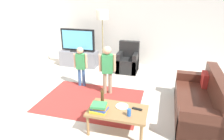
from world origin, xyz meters
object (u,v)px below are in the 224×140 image
book_stack (99,108)px  bottle (102,97)px  soda_can (129,113)px  coffee_table (117,112)px  child_near_tv (81,63)px  tv_remote (137,109)px  child_center (107,66)px  floor_lamp (102,18)px  tv_stand (79,59)px  plate (122,106)px  tv (78,40)px  couch (202,104)px  armchair (128,62)px

book_stack → bottle: (-0.02, 0.23, 0.07)m
soda_can → coffee_table: bearing=151.4°
child_near_tv → tv_remote: size_ratio=6.04×
tv_remote → child_center: bearing=135.3°
floor_lamp → tv_stand: bearing=-168.8°
bottle → plate: (0.35, 0.02, -0.13)m
tv → couch: (3.47, -2.04, -0.56)m
tv_remote → coffee_table: bearing=-153.7°
armchair → floor_lamp: 1.52m
book_stack → bottle: bottle is taller
floor_lamp → child_center: 2.05m
floor_lamp → child_near_tv: bearing=-93.4°
child_center → armchair: bearing=83.2°
bottle → soda_can: size_ratio=2.76×
armchair → floor_lamp: (-0.85, 0.19, 1.25)m
tv_stand → tv: tv is taller
armchair → child_near_tv: 1.66m
tv_stand → soda_can: bearing=-53.7°
book_stack → tv_remote: bearing=20.6°
child_center → coffee_table: 1.46m
floor_lamp → child_center: (0.67, -1.75, -0.85)m
floor_lamp → bottle: size_ratio=5.37×
couch → soda_can: (-1.25, -0.96, 0.19)m
tv_stand → tv_remote: size_ratio=7.06×
plate → book_stack: bearing=-143.6°
armchair → tv_stand: bearing=178.6°
book_stack → tv_remote: book_stack is taller
bottle → tv_remote: bearing=0.0°
child_near_tv → couch: bearing=-13.8°
child_near_tv → soda_can: child_near_tv is taller
tv_stand → bottle: bearing=-58.8°
bottle → floor_lamp: bearing=107.6°
armchair → coffee_table: bearing=-82.4°
child_near_tv → coffee_table: child_near_tv is taller
tv_stand → coffee_table: bearing=-55.4°
child_near_tv → tv_remote: child_near_tv is taller
armchair → soda_can: 3.05m
floor_lamp → plate: size_ratio=8.09×
tv → bottle: tv is taller
child_center → coffee_table: (0.57, -1.30, -0.33)m
tv → coffee_table: bearing=-55.2°
tv_stand → tv_remote: bearing=-50.4°
floor_lamp → tv: bearing=-167.3°
bottle → coffee_table: bearing=-18.4°
tv → floor_lamp: size_ratio=0.62×
tv → child_center: 2.14m
soda_can → floor_lamp: bearing=114.6°
floor_lamp → tv_remote: floor_lamp is taller
tv → floor_lamp: floor_lamp is taller
couch → armchair: (-1.85, 2.02, 0.01)m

